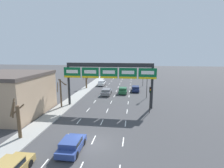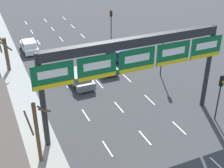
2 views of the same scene
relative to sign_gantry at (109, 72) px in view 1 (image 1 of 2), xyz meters
The scene contains 16 objects.
ground_plane 14.58m from the sign_gantry, 90.00° to the right, with size 220.00×220.00×0.00m, color #3D3D3F.
sidewalk_left 16.60m from the sign_gantry, 121.31° to the right, with size 2.80×110.00×0.15m.
lane_dashes 6.31m from the sign_gantry, 90.00° to the left, with size 6.72×67.00×0.01m.
sign_gantry is the anchor object (origin of this frame).
building_near 16.17m from the sign_gantry, 159.80° to the right, with size 10.41×11.04×6.49m.
car_white 21.27m from the sign_gantry, 104.25° to the left, with size 1.81×4.25×1.52m.
car_blue 15.71m from the sign_gantry, 96.43° to the right, with size 1.95×4.04×1.29m.
car_green 12.00m from the sign_gantry, 80.44° to the left, with size 1.91×4.00×1.45m.
car_navy 15.07m from the sign_gantry, 70.17° to the left, with size 1.84×4.46×1.34m.
car_grey 10.50m from the sign_gantry, 102.20° to the left, with size 1.98×4.71×1.42m.
traffic_light_near_gantry 21.68m from the sign_gantry, 71.39° to the left, with size 0.30×0.35×4.11m.
traffic_light_mid_block 10.27m from the sign_gantry, 44.65° to the left, with size 0.30×0.35×5.04m.
traffic_light_far_end 7.99m from the sign_gantry, 18.72° to the right, with size 0.30×0.35×4.24m.
tree_bare_closest 17.56m from the sign_gantry, 119.36° to the left, with size 1.32×1.26×4.13m.
tree_bare_second 9.08m from the sign_gantry, 169.05° to the right, with size 1.84×1.54×5.10m.
tree_bare_third 15.91m from the sign_gantry, 122.78° to the right, with size 1.26×1.70×4.46m.
Camera 1 is at (4.33, -16.64, 9.65)m, focal length 28.00 mm.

